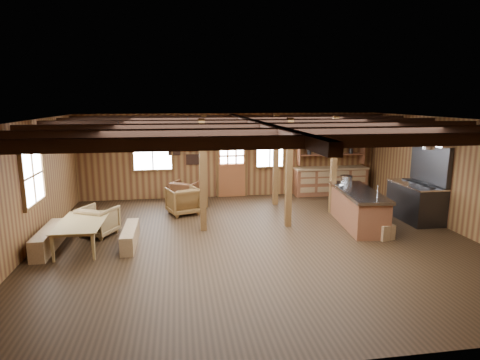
# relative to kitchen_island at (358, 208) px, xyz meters

# --- Properties ---
(room) EXTENTS (10.04, 9.04, 2.84)m
(room) POSITION_rel_kitchen_island_xyz_m (-2.81, -0.75, 0.92)
(room) COLOR black
(room) RESTS_ON ground
(ceiling_joists) EXTENTS (9.80, 8.82, 0.18)m
(ceiling_joists) POSITION_rel_kitchen_island_xyz_m (-2.81, -0.58, 2.20)
(ceiling_joists) COLOR black
(ceiling_joists) RESTS_ON ceiling
(timber_posts) EXTENTS (3.95, 2.35, 2.80)m
(timber_posts) POSITION_rel_kitchen_island_xyz_m (-2.29, 1.33, 0.92)
(timber_posts) COLOR #4C2F15
(timber_posts) RESTS_ON floor
(back_door) EXTENTS (1.02, 0.08, 2.15)m
(back_door) POSITION_rel_kitchen_island_xyz_m (-2.81, 3.70, 0.40)
(back_door) COLOR brown
(back_door) RESTS_ON floor
(window_back_left) EXTENTS (1.32, 0.06, 1.32)m
(window_back_left) POSITION_rel_kitchen_island_xyz_m (-5.41, 3.71, 1.12)
(window_back_left) COLOR white
(window_back_left) RESTS_ON wall_back
(window_back_right) EXTENTS (1.02, 0.06, 1.32)m
(window_back_right) POSITION_rel_kitchen_island_xyz_m (-1.51, 3.71, 1.12)
(window_back_right) COLOR white
(window_back_right) RESTS_ON wall_back
(window_left) EXTENTS (0.14, 1.24, 1.32)m
(window_left) POSITION_rel_kitchen_island_xyz_m (-7.77, -0.25, 1.12)
(window_left) COLOR white
(window_left) RESTS_ON wall_back
(notice_boards) EXTENTS (1.08, 0.03, 0.90)m
(notice_boards) POSITION_rel_kitchen_island_xyz_m (-4.31, 3.70, 1.16)
(notice_boards) COLOR silver
(notice_boards) RESTS_ON wall_back
(back_counter) EXTENTS (2.55, 0.60, 2.45)m
(back_counter) POSITION_rel_kitchen_island_xyz_m (0.59, 3.45, 0.12)
(back_counter) COLOR brown
(back_counter) RESTS_ON floor
(pendant_lamps) EXTENTS (1.86, 2.36, 0.66)m
(pendant_lamps) POSITION_rel_kitchen_island_xyz_m (-5.06, 0.25, 1.77)
(pendant_lamps) COLOR #2D2D30
(pendant_lamps) RESTS_ON ceiling
(pot_rack) EXTENTS (0.39, 3.00, 0.39)m
(pot_rack) POSITION_rel_kitchen_island_xyz_m (0.65, -0.46, 1.82)
(pot_rack) COLOR #2D2D30
(pot_rack) RESTS_ON ceiling
(kitchen_island) EXTENTS (1.15, 2.58, 1.20)m
(kitchen_island) POSITION_rel_kitchen_island_xyz_m (0.00, 0.00, 0.00)
(kitchen_island) COLOR brown
(kitchen_island) RESTS_ON floor
(step_stool) EXTENTS (0.46, 0.38, 0.36)m
(step_stool) POSITION_rel_kitchen_island_xyz_m (0.19, -1.11, -0.30)
(step_stool) COLOR brown
(step_stool) RESTS_ON floor
(commercial_range) EXTENTS (0.88, 1.72, 2.12)m
(commercial_range) POSITION_rel_kitchen_island_xyz_m (1.84, 0.24, 0.19)
(commercial_range) COLOR #2D2D30
(commercial_range) RESTS_ON floor
(dining_table) EXTENTS (0.99, 1.74, 0.61)m
(dining_table) POSITION_rel_kitchen_island_xyz_m (-6.71, -0.58, -0.17)
(dining_table) COLOR olive
(dining_table) RESTS_ON floor
(bench_wall) EXTENTS (0.32, 1.69, 0.46)m
(bench_wall) POSITION_rel_kitchen_island_xyz_m (-7.46, -0.58, -0.25)
(bench_wall) COLOR brown
(bench_wall) RESTS_ON floor
(bench_aisle) EXTENTS (0.28, 1.49, 0.41)m
(bench_aisle) POSITION_rel_kitchen_island_xyz_m (-5.72, -0.58, -0.27)
(bench_aisle) COLOR brown
(bench_aisle) RESTS_ON floor
(armchair_a) EXTENTS (1.06, 1.08, 0.77)m
(armchair_a) POSITION_rel_kitchen_island_xyz_m (-4.49, 1.80, -0.09)
(armchair_a) COLOR brown
(armchair_a) RESTS_ON floor
(armchair_b) EXTENTS (1.04, 1.05, 0.71)m
(armchair_b) POSITION_rel_kitchen_island_xyz_m (-4.40, 3.05, -0.12)
(armchair_b) COLOR brown
(armchair_b) RESTS_ON floor
(armchair_c) EXTENTS (1.05, 1.06, 0.72)m
(armchair_c) POSITION_rel_kitchen_island_xyz_m (-6.55, 0.25, -0.12)
(armchair_c) COLOR olive
(armchair_c) RESTS_ON floor
(counter_pot) EXTENTS (0.34, 0.34, 0.20)m
(counter_pot) POSITION_rel_kitchen_island_xyz_m (0.09, 1.00, 0.56)
(counter_pot) COLOR silver
(counter_pot) RESTS_ON kitchen_island
(bowl) EXTENTS (0.32, 0.32, 0.06)m
(bowl) POSITION_rel_kitchen_island_xyz_m (-0.33, 0.45, 0.49)
(bowl) COLOR silver
(bowl) RESTS_ON kitchen_island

